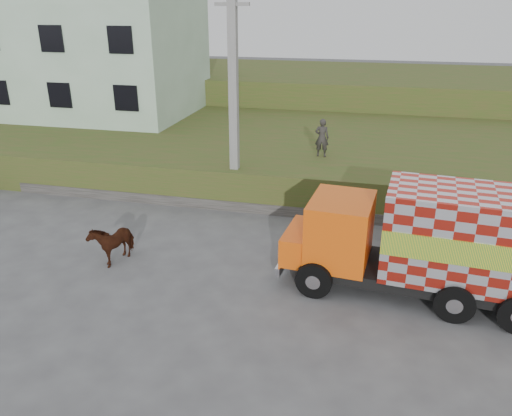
% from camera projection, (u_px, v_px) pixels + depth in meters
% --- Properties ---
extents(ground, '(120.00, 120.00, 0.00)m').
position_uv_depth(ground, '(226.00, 265.00, 14.88)').
color(ground, '#474749').
rests_on(ground, ground).
extents(embankment, '(40.00, 12.00, 1.50)m').
position_uv_depth(embankment, '(286.00, 151.00, 23.59)').
color(embankment, '#35511B').
rests_on(embankment, ground).
extents(embankment_far, '(40.00, 12.00, 3.00)m').
position_uv_depth(embankment_far, '(317.00, 93.00, 34.10)').
color(embankment_far, '#35511B').
rests_on(embankment_far, ground).
extents(retaining_strip, '(16.00, 0.50, 0.40)m').
position_uv_depth(retaining_strip, '(207.00, 202.00, 19.01)').
color(retaining_strip, '#595651').
rests_on(retaining_strip, ground).
extents(building, '(10.00, 8.00, 6.00)m').
position_uv_depth(building, '(99.00, 57.00, 27.21)').
color(building, '#B0CEB3').
rests_on(building, embankment).
extents(utility_pole, '(1.20, 0.30, 8.00)m').
position_uv_depth(utility_pole, '(234.00, 99.00, 17.68)').
color(utility_pole, gray).
rests_on(utility_pole, ground).
extents(cargo_truck, '(6.95, 2.89, 3.02)m').
position_uv_depth(cargo_truck, '(429.00, 242.00, 12.81)').
color(cargo_truck, black).
rests_on(cargo_truck, ground).
extents(cow, '(0.99, 1.59, 1.25)m').
position_uv_depth(cow, '(113.00, 241.00, 14.94)').
color(cow, black).
rests_on(cow, ground).
extents(pedestrian, '(0.56, 0.37, 1.53)m').
position_uv_depth(pedestrian, '(322.00, 138.00, 19.85)').
color(pedestrian, '#2E2C29').
rests_on(pedestrian, embankment).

